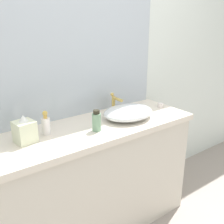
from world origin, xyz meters
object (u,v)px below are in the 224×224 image
soap_dispenser (46,125)px  tissue_box (25,131)px  lotion_bottle (97,121)px  sink_basin (128,112)px  candle_jar (160,105)px

soap_dispenser → tissue_box: tissue_box is taller
lotion_bottle → tissue_box: size_ratio=0.83×
lotion_bottle → tissue_box: 0.46m
lotion_bottle → soap_dispenser: bearing=153.7°
sink_basin → lotion_bottle: 0.33m
candle_jar → sink_basin: bearing=-173.8°
candle_jar → soap_dispenser: bearing=177.3°
sink_basin → soap_dispenser: (-0.62, 0.09, 0.02)m
sink_basin → tissue_box: bearing=175.8°
sink_basin → tissue_box: (-0.77, 0.06, 0.03)m
soap_dispenser → tissue_box: (-0.15, -0.03, 0.01)m
soap_dispenser → tissue_box: size_ratio=0.92×
sink_basin → soap_dispenser: bearing=171.8°
sink_basin → lotion_bottle: lotion_bottle is taller
lotion_bottle → candle_jar: (0.72, 0.10, -0.05)m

